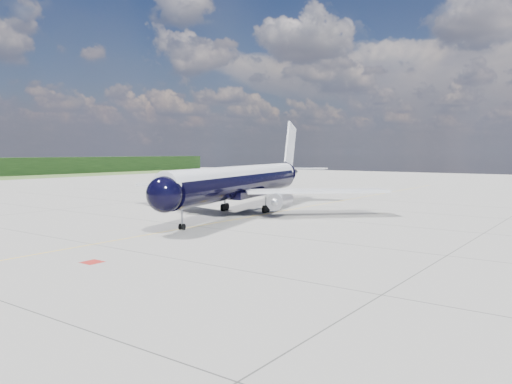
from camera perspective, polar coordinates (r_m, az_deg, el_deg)
ground at (r=77.92m, az=3.20°, el=-2.16°), size 320.00×320.00×0.00m
taxiway_centerline at (r=73.79m, az=1.09°, el=-2.53°), size 0.16×160.00×0.01m
red_marking at (r=44.06m, az=-18.21°, el=-7.62°), size 1.60×1.60×0.01m
main_airliner at (r=76.05m, az=-1.31°, el=1.23°), size 41.72×51.65×15.15m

